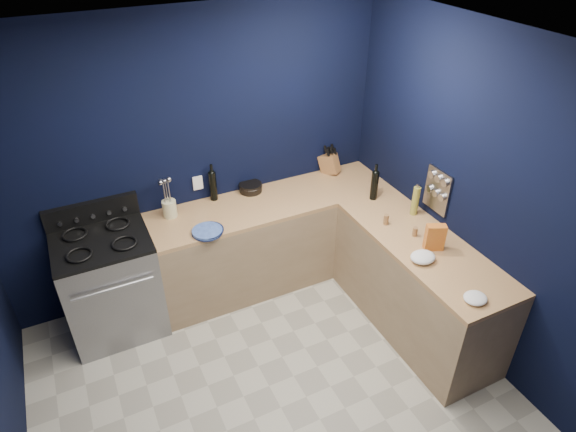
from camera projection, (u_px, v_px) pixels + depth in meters
floor at (281, 408)px, 3.76m from camera, size 3.50×3.50×0.02m
ceiling at (276, 65)px, 2.31m from camera, size 3.50×3.50×0.02m
wall_back at (194, 160)px, 4.35m from camera, size 3.50×0.02×2.60m
wall_right at (492, 210)px, 3.68m from camera, size 0.02×3.50×2.60m
cab_back at (273, 241)px, 4.81m from camera, size 2.30×0.63×0.86m
top_back at (272, 202)px, 4.56m from camera, size 2.30×0.63×0.04m
cab_right at (416, 287)px, 4.25m from camera, size 0.63×1.67×0.86m
top_right at (424, 245)px, 4.00m from camera, size 0.63×1.67×0.04m
gas_range at (112, 286)px, 4.22m from camera, size 0.76×0.66×0.92m
oven_door at (119, 310)px, 3.99m from camera, size 0.59×0.02×0.42m
cooktop at (100, 242)px, 3.96m from camera, size 0.76×0.66×0.03m
backguard at (92, 212)px, 4.12m from camera, size 0.76×0.06×0.20m
spice_panel at (438, 191)px, 4.15m from camera, size 0.02×0.28×0.38m
wall_outlet at (198, 183)px, 4.46m from camera, size 0.09×0.02×0.13m
plate_stack at (207, 232)px, 4.11m from camera, size 0.31×0.31×0.03m
ramekin at (171, 213)px, 4.33m from camera, size 0.10×0.10×0.04m
utensil_crock at (170, 209)px, 4.29m from camera, size 0.15×0.15×0.15m
wine_bottle_back at (213, 186)px, 4.49m from camera, size 0.07×0.07×0.28m
lemon_basket at (251, 187)px, 4.66m from camera, size 0.27×0.27×0.08m
knife_block at (329, 164)px, 4.94m from camera, size 0.21×0.25×0.24m
wine_bottle_right at (374, 186)px, 4.50m from camera, size 0.08×0.08×0.27m
oil_bottle at (415, 201)px, 4.28m from camera, size 0.08×0.08×0.27m
spice_jar_near at (386, 220)px, 4.20m from camera, size 0.05×0.05×0.09m
spice_jar_far at (415, 232)px, 4.06m from camera, size 0.05×0.05×0.08m
crouton_bag at (435, 237)px, 3.88m from camera, size 0.17×0.13×0.22m
towel_front at (423, 257)px, 3.79m from camera, size 0.25×0.23×0.07m
towel_end at (475, 298)px, 3.42m from camera, size 0.21×0.19×0.05m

